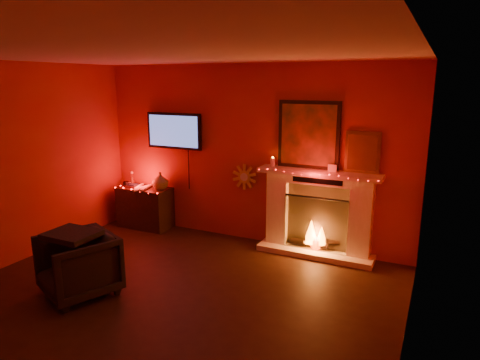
% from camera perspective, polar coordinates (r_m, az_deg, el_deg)
% --- Properties ---
extents(room, '(5.00, 5.00, 5.00)m').
position_cam_1_polar(room, '(4.41, -12.55, -1.61)').
color(room, black).
rests_on(room, ground).
extents(floor, '(5.00, 5.00, 0.00)m').
position_cam_1_polar(floor, '(4.92, -11.74, -17.00)').
color(floor, black).
rests_on(floor, ground).
extents(fireplace, '(1.72, 0.40, 2.18)m').
position_cam_1_polar(fireplace, '(6.17, 10.31, -3.31)').
color(fireplace, '#F2E1CB').
rests_on(fireplace, floor).
extents(tv, '(1.00, 0.07, 1.24)m').
position_cam_1_polar(tv, '(7.06, -8.78, 6.46)').
color(tv, black).
rests_on(tv, room).
extents(sunburst_clock, '(0.40, 0.03, 0.40)m').
position_cam_1_polar(sunburst_clock, '(6.58, 0.59, 0.42)').
color(sunburst_clock, gold).
rests_on(sunburst_clock, room).
extents(console_table, '(0.90, 0.53, 0.97)m').
position_cam_1_polar(console_table, '(7.45, -12.45, -3.26)').
color(console_table, black).
rests_on(console_table, floor).
extents(armchair, '(1.03, 1.04, 0.72)m').
position_cam_1_polar(armchair, '(5.39, -20.77, -10.56)').
color(armchair, black).
rests_on(armchair, floor).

